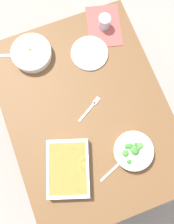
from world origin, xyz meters
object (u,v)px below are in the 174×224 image
(baking_dish, at_px, (68,168))
(side_plate, at_px, (90,53))
(stew_bowl, at_px, (32,53))
(fork_on_table, at_px, (91,108))
(broccoli_bowl, at_px, (133,151))
(drink_cup, at_px, (104,23))
(spoon_by_stew, at_px, (19,55))
(spoon_by_broccoli, at_px, (117,166))

(baking_dish, distance_m, side_plate, 0.68)
(stew_bowl, bearing_deg, fork_on_table, -153.56)
(fork_on_table, bearing_deg, stew_bowl, 26.44)
(broccoli_bowl, xyz_separation_m, drink_cup, (0.76, -0.13, 0.01))
(drink_cup, bearing_deg, broccoli_bowl, 170.05)
(baking_dish, distance_m, drink_cup, 0.87)
(stew_bowl, xyz_separation_m, broccoli_bowl, (-0.73, -0.33, -0.00))
(spoon_by_stew, bearing_deg, baking_dish, -175.98)
(broccoli_bowl, height_order, spoon_by_broccoli, broccoli_bowl)
(stew_bowl, distance_m, side_plate, 0.34)
(side_plate, bearing_deg, spoon_by_broccoli, 171.80)
(spoon_by_broccoli, bearing_deg, side_plate, -8.20)
(broccoli_bowl, bearing_deg, spoon_by_stew, 28.32)
(baking_dish, relative_size, fork_on_table, 2.18)
(side_plate, height_order, fork_on_table, side_plate)
(stew_bowl, distance_m, baking_dish, 0.69)
(stew_bowl, xyz_separation_m, drink_cup, (0.03, -0.47, 0.01))
(stew_bowl, height_order, fork_on_table, stew_bowl)
(spoon_by_broccoli, bearing_deg, fork_on_table, 2.54)
(side_plate, bearing_deg, drink_cup, -46.56)
(broccoli_bowl, bearing_deg, baking_dish, 83.99)
(stew_bowl, distance_m, spoon_by_broccoli, 0.80)
(drink_cup, relative_size, fork_on_table, 0.52)
(broccoli_bowl, height_order, drink_cup, drink_cup)
(stew_bowl, relative_size, broccoli_bowl, 1.10)
(side_plate, distance_m, fork_on_table, 0.33)
(baking_dish, bearing_deg, fork_on_table, -40.52)
(baking_dish, height_order, spoon_by_stew, baking_dish)
(baking_dish, xyz_separation_m, drink_cup, (0.72, -0.49, 0.00))
(stew_bowl, relative_size, spoon_by_stew, 1.38)
(stew_bowl, distance_m, spoon_by_stew, 0.08)
(spoon_by_stew, xyz_separation_m, spoon_by_broccoli, (-0.80, -0.30, 0.00))
(side_plate, relative_size, fork_on_table, 1.35)
(stew_bowl, relative_size, side_plate, 1.07)
(baking_dish, relative_size, spoon_by_stew, 2.08)
(broccoli_bowl, relative_size, baking_dish, 0.60)
(broccoli_bowl, xyz_separation_m, spoon_by_broccoli, (-0.04, 0.11, -0.03))
(baking_dish, xyz_separation_m, fork_on_table, (0.27, -0.23, -0.03))
(baking_dish, height_order, drink_cup, drink_cup)
(broccoli_bowl, xyz_separation_m, spoon_by_stew, (0.75, 0.41, -0.03))
(spoon_by_stew, relative_size, spoon_by_broccoli, 1.00)
(fork_on_table, bearing_deg, drink_cup, -29.83)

